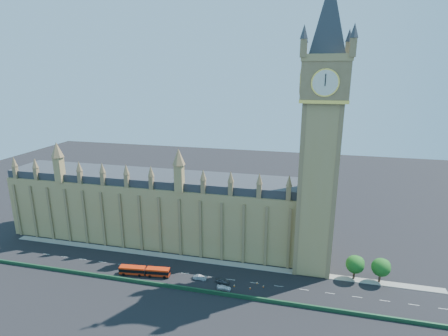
% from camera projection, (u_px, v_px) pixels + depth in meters
% --- Properties ---
extents(ground, '(400.00, 400.00, 0.00)m').
position_uv_depth(ground, '(196.00, 275.00, 119.33)').
color(ground, black).
rests_on(ground, ground).
extents(palace_westminster, '(120.00, 20.00, 28.00)m').
position_uv_depth(palace_westminster, '(154.00, 207.00, 141.91)').
color(palace_westminster, '#A3884F').
rests_on(palace_westminster, ground).
extents(elizabeth_tower, '(20.59, 20.59, 105.00)m').
position_uv_depth(elizabeth_tower, '(322.00, 113.00, 109.41)').
color(elizabeth_tower, '#A3884F').
rests_on(elizabeth_tower, ground).
extents(bridge_parapet, '(160.00, 0.60, 1.20)m').
position_uv_depth(bridge_parapet, '(188.00, 289.00, 110.74)').
color(bridge_parapet, '#1E4C2D').
rests_on(bridge_parapet, ground).
extents(kerb_north, '(160.00, 3.00, 0.16)m').
position_uv_depth(kerb_north, '(204.00, 261.00, 128.22)').
color(kerb_north, gray).
rests_on(kerb_north, ground).
extents(tree_east_near, '(6.00, 6.00, 8.50)m').
position_uv_depth(tree_east_near, '(356.00, 264.00, 115.52)').
color(tree_east_near, '#382619').
rests_on(tree_east_near, ground).
extents(tree_east_far, '(6.00, 6.00, 8.50)m').
position_uv_depth(tree_east_far, '(382.00, 267.00, 113.72)').
color(tree_east_far, '#382619').
rests_on(tree_east_far, ground).
extents(red_bus, '(17.55, 4.45, 2.95)m').
position_uv_depth(red_bus, '(145.00, 271.00, 118.75)').
color(red_bus, red).
rests_on(red_bus, ground).
extents(car_grey, '(4.64, 2.38, 1.51)m').
position_uv_depth(car_grey, '(222.00, 281.00, 114.50)').
color(car_grey, '#46494E').
rests_on(car_grey, ground).
extents(car_silver, '(4.48, 1.58, 1.47)m').
position_uv_depth(car_silver, '(200.00, 278.00, 116.46)').
color(car_silver, '#9DA0A4').
rests_on(car_silver, ground).
extents(car_white, '(4.57, 1.96, 1.31)m').
position_uv_depth(car_white, '(224.00, 288.00, 111.07)').
color(car_white, silver).
rests_on(car_white, ground).
extents(cone_a, '(0.55, 0.55, 0.71)m').
position_uv_depth(cone_a, '(263.00, 286.00, 112.37)').
color(cone_a, black).
rests_on(cone_a, ground).
extents(cone_b, '(0.49, 0.49, 0.77)m').
position_uv_depth(cone_b, '(250.00, 288.00, 111.48)').
color(cone_b, black).
rests_on(cone_b, ground).
extents(cone_c, '(0.58, 0.58, 0.74)m').
position_uv_depth(cone_c, '(234.00, 286.00, 112.73)').
color(cone_c, black).
rests_on(cone_c, ground).
extents(cone_d, '(0.59, 0.59, 0.76)m').
position_uv_depth(cone_d, '(257.00, 283.00, 114.27)').
color(cone_d, black).
rests_on(cone_d, ground).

